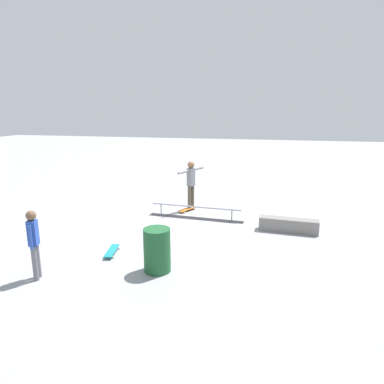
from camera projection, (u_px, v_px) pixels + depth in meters
The scene contains 8 objects.
ground_plane at pixel (176, 222), 10.87m from camera, with size 60.00×60.00×0.00m, color #9E9EA3.
grind_rail at pixel (195, 213), 11.24m from camera, with size 3.15×0.45×0.41m.
skate_ledge at pixel (288, 225), 10.03m from camera, with size 1.67×0.37×0.39m, color gray.
skater_main at pixel (191, 182), 11.98m from camera, with size 0.64×1.30×1.72m.
skateboard_main at pixel (188, 209), 12.05m from camera, with size 0.54×0.80×0.09m.
bystander_blue_shirt at pixel (34, 241), 7.11m from camera, with size 0.22×0.34×1.49m.
loose_skateboard_teal at pixel (112, 251), 8.53m from camera, with size 0.37×0.82×0.09m.
trash_bin at pixel (157, 250), 7.54m from camera, with size 0.59×0.59×0.98m, color #1E592D.
Camera 1 is at (-2.79, 9.96, 3.50)m, focal length 32.40 mm.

